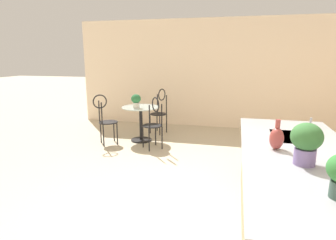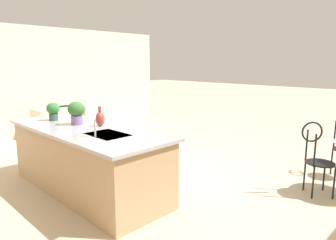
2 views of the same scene
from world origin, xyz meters
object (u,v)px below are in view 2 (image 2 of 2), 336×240
(vase_on_counter, at_px, (100,119))
(writing_desk, at_px, (59,117))
(potted_plant_counter_near, at_px, (76,111))
(potted_plant_counter_far, at_px, (53,110))
(chair_toward_desk, at_px, (317,155))
(keyboard, at_px, (62,106))

(vase_on_counter, bearing_deg, writing_desk, -16.69)
(potted_plant_counter_near, xyz_separation_m, potted_plant_counter_far, (0.55, 0.10, -0.03))
(chair_toward_desk, relative_size, writing_desk, 0.87)
(chair_toward_desk, bearing_deg, keyboard, 7.84)
(chair_toward_desk, xyz_separation_m, vase_on_counter, (2.35, 1.91, 0.46))
(potted_plant_counter_near, bearing_deg, chair_toward_desk, -142.28)
(keyboard, bearing_deg, vase_on_counter, 161.87)
(chair_toward_desk, xyz_separation_m, potted_plant_counter_far, (3.25, 2.19, 0.51))
(potted_plant_counter_far, height_order, vase_on_counter, vase_on_counter)
(chair_toward_desk, distance_m, potted_plant_counter_near, 3.45)
(potted_plant_counter_near, bearing_deg, keyboard, -22.84)
(writing_desk, xyz_separation_m, vase_on_counter, (-3.40, 1.02, 0.52))
(writing_desk, bearing_deg, potted_plant_counter_far, 152.68)
(chair_toward_desk, bearing_deg, potted_plant_counter_near, 37.72)
(writing_desk, relative_size, vase_on_counter, 4.17)
(potted_plant_counter_far, bearing_deg, keyboard, -28.90)
(writing_desk, height_order, potted_plant_counter_far, potted_plant_counter_far)
(vase_on_counter, bearing_deg, keyboard, -18.13)
(keyboard, xyz_separation_m, vase_on_counter, (-3.42, 1.12, 0.28))
(keyboard, distance_m, potted_plant_counter_far, 2.90)
(writing_desk, distance_m, potted_plant_counter_near, 3.33)
(potted_plant_counter_far, bearing_deg, vase_on_counter, -163.20)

